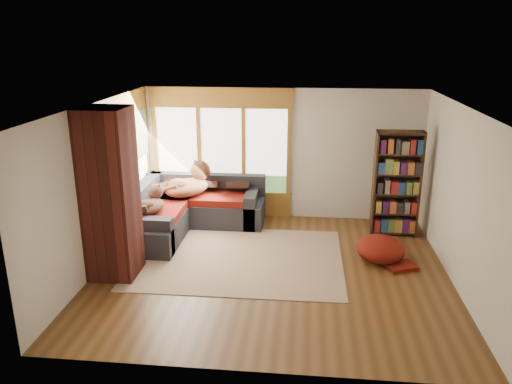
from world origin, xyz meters
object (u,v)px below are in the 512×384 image
(area_rug, at_px, (239,258))
(bookshelf, at_px, (396,184))
(sectional_sofa, at_px, (177,212))
(brick_chimney, at_px, (110,195))
(dog_brindle, at_px, (152,204))
(dog_tan, at_px, (190,184))
(pouf, at_px, (381,248))

(area_rug, height_order, bookshelf, bookshelf)
(sectional_sofa, bearing_deg, bookshelf, 4.01)
(sectional_sofa, height_order, bookshelf, bookshelf)
(brick_chimney, relative_size, dog_brindle, 3.42)
(area_rug, bearing_deg, brick_chimney, -158.07)
(sectional_sofa, bearing_deg, brick_chimney, -98.70)
(sectional_sofa, height_order, dog_tan, dog_tan)
(sectional_sofa, xyz_separation_m, bookshelf, (4.09, 0.03, 0.68))
(brick_chimney, bearing_deg, dog_tan, 72.95)
(sectional_sofa, bearing_deg, pouf, -13.79)
(dog_brindle, bearing_deg, area_rug, -99.36)
(sectional_sofa, relative_size, pouf, 2.78)
(brick_chimney, height_order, pouf, brick_chimney)
(brick_chimney, bearing_deg, dog_brindle, 79.74)
(pouf, relative_size, dog_tan, 0.70)
(brick_chimney, bearing_deg, pouf, 12.05)
(sectional_sofa, bearing_deg, dog_tan, 40.25)
(brick_chimney, height_order, dog_brindle, brick_chimney)
(dog_tan, xyz_separation_m, dog_brindle, (-0.46, -1.00, -0.08))
(sectional_sofa, xyz_separation_m, dog_brindle, (-0.22, -0.83, 0.43))
(brick_chimney, distance_m, pouf, 4.38)
(brick_chimney, xyz_separation_m, pouf, (4.16, 0.89, -1.07))
(brick_chimney, bearing_deg, bookshelf, 24.59)
(bookshelf, height_order, dog_tan, bookshelf)
(brick_chimney, xyz_separation_m, area_rug, (1.82, 0.73, -1.29))
(area_rug, bearing_deg, bookshelf, 26.31)
(bookshelf, bearing_deg, area_rug, -153.69)
(area_rug, bearing_deg, dog_brindle, 163.06)
(bookshelf, bearing_deg, brick_chimney, -155.41)
(dog_brindle, bearing_deg, pouf, -87.28)
(pouf, bearing_deg, brick_chimney, -167.95)
(brick_chimney, bearing_deg, sectional_sofa, 77.71)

